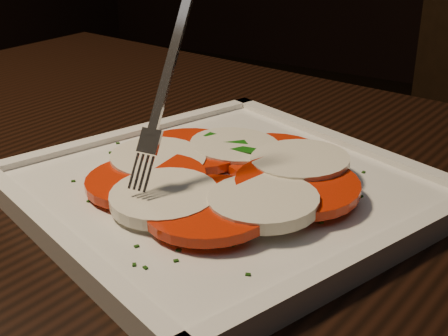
% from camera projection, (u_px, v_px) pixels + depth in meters
% --- Properties ---
extents(table, '(1.28, 0.93, 0.75)m').
position_uv_depth(table, '(190.00, 291.00, 0.59)').
color(table, black).
rests_on(table, ground).
extents(plate, '(0.41, 0.41, 0.01)m').
position_uv_depth(plate, '(224.00, 192.00, 0.54)').
color(plate, white).
rests_on(plate, table).
extents(caprese_salad, '(0.26, 0.27, 0.02)m').
position_uv_depth(caprese_salad, '(224.00, 173.00, 0.53)').
color(caprese_salad, red).
rests_on(caprese_salad, plate).
extents(fork, '(0.04, 0.09, 0.14)m').
position_uv_depth(fork, '(171.00, 87.00, 0.49)').
color(fork, white).
rests_on(fork, caprese_salad).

